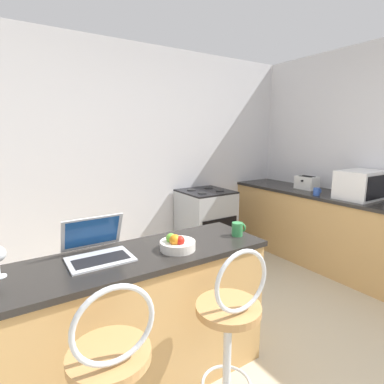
{
  "coord_description": "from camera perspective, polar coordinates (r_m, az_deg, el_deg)",
  "views": [
    {
      "loc": [
        -1.27,
        -0.79,
        1.58
      ],
      "look_at": [
        0.4,
        1.81,
        0.99
      ],
      "focal_mm": 28.0,
      "sensor_mm": 36.0,
      "label": 1
    }
  ],
  "objects": [
    {
      "name": "mug_green",
      "position": [
        2.13,
        8.69,
        -6.99
      ],
      "size": [
        0.09,
        0.08,
        0.09
      ],
      "color": "#338447",
      "rests_on": "breakfast_bar"
    },
    {
      "name": "fruit_bowl",
      "position": [
        1.86,
        -2.86,
        -9.88
      ],
      "size": [
        0.22,
        0.22,
        0.11
      ],
      "color": "silver",
      "rests_on": "breakfast_bar"
    },
    {
      "name": "toaster",
      "position": [
        4.13,
        20.99,
        1.66
      ],
      "size": [
        0.19,
        0.26,
        0.17
      ],
      "color": "silver",
      "rests_on": "counter_right"
    },
    {
      "name": "laptop",
      "position": [
        1.84,
        -17.7,
        -9.96
      ],
      "size": [
        0.35,
        0.32,
        0.23
      ],
      "color": "#B7BABF",
      "rests_on": "breakfast_bar"
    },
    {
      "name": "counter_right",
      "position": [
        3.91,
        27.15,
        -7.27
      ],
      "size": [
        0.64,
        3.08,
        0.89
      ],
      "color": "tan",
      "rests_on": "ground_plane"
    },
    {
      "name": "wall_back",
      "position": [
        3.62,
        -12.1,
        6.19
      ],
      "size": [
        12.0,
        0.06,
        2.6
      ],
      "color": "silver",
      "rests_on": "ground_plane"
    },
    {
      "name": "bar_stool_far",
      "position": [
        1.77,
        7.17,
        -26.89
      ],
      "size": [
        0.4,
        0.4,
        1.05
      ],
      "color": "silver",
      "rests_on": "ground_plane"
    },
    {
      "name": "stove_range",
      "position": [
        3.88,
        2.57,
        -6.19
      ],
      "size": [
        0.6,
        0.61,
        0.9
      ],
      "color": "#9EA3A8",
      "rests_on": "ground_plane"
    },
    {
      "name": "breakfast_bar",
      "position": [
        2.04,
        -10.62,
        -23.26
      ],
      "size": [
        1.68,
        0.52,
        0.89
      ],
      "color": "tan",
      "rests_on": "ground_plane"
    },
    {
      "name": "microwave",
      "position": [
        3.76,
        29.54,
        1.22
      ],
      "size": [
        0.51,
        0.37,
        0.31
      ],
      "color": "white",
      "rests_on": "counter_right"
    },
    {
      "name": "mug_blue",
      "position": [
        3.76,
        22.67,
        0.08
      ],
      "size": [
        0.09,
        0.07,
        0.09
      ],
      "color": "#2D51AD",
      "rests_on": "counter_right"
    }
  ]
}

